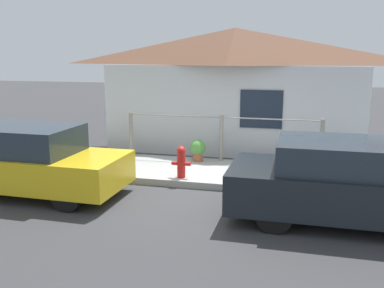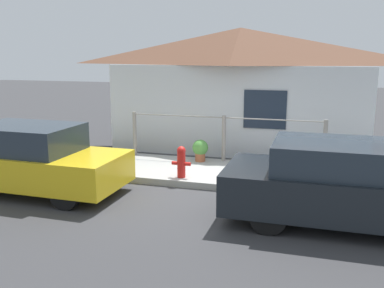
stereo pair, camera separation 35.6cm
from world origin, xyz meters
TOP-DOWN VIEW (x-y plane):
  - ground_plane at (0.00, 0.00)m, footprint 60.00×60.00m
  - sidewalk at (0.00, 1.06)m, footprint 24.00×2.11m
  - house at (0.00, 3.85)m, footprint 7.48×2.23m
  - fence at (0.00, 1.96)m, footprint 4.90×0.10m
  - car_left at (-3.32, -1.09)m, footprint 3.77×1.67m
  - car_right at (2.84, -1.09)m, footprint 4.30×1.74m
  - fire_hydrant at (-0.57, 0.29)m, footprint 0.42×0.19m
  - potted_plant_near_hydrant at (-0.55, 1.77)m, footprint 0.39×0.39m

SIDE VIEW (x-z plane):
  - ground_plane at x=0.00m, z-range 0.00..0.00m
  - sidewalk at x=0.00m, z-range 0.00..0.15m
  - potted_plant_near_hydrant at x=-0.55m, z-range 0.18..0.72m
  - fire_hydrant at x=-0.57m, z-range 0.16..0.85m
  - car_left at x=-3.32m, z-range -0.01..1.38m
  - car_right at x=2.84m, z-range 0.00..1.39m
  - fence at x=0.00m, z-range 0.21..1.35m
  - house at x=0.00m, z-range 1.04..4.54m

